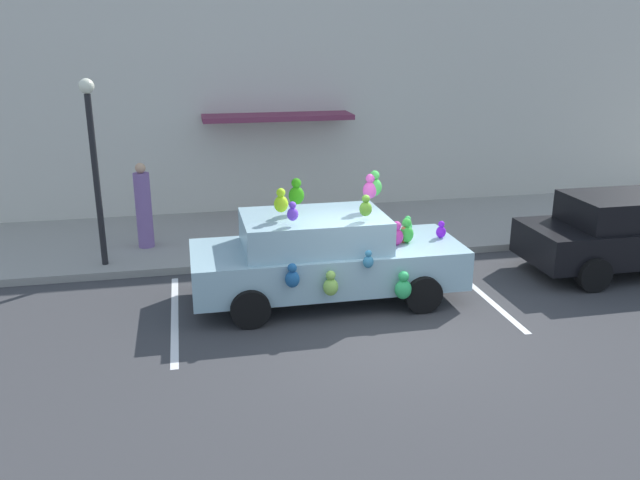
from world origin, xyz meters
name	(u,v)px	position (x,y,z in m)	size (l,w,h in m)	color
ground_plane	(383,325)	(0.00, 0.00, 0.00)	(60.00, 60.00, 0.00)	#38383A
sidewalk	(320,231)	(0.00, 5.00, 0.07)	(24.00, 4.00, 0.15)	gray
storefront_building	(302,87)	(-0.01, 7.14, 3.19)	(24.00, 1.25, 6.40)	beige
parking_stripe_front	(479,291)	(2.12, 1.00, 0.00)	(0.12, 3.60, 0.01)	silver
parking_stripe_rear	(175,317)	(-3.30, 1.00, 0.00)	(0.12, 3.60, 0.01)	silver
plush_covered_car	(325,256)	(-0.70, 1.25, 0.81)	(4.67, 2.12, 2.24)	#93B8C4
parked_sedan_behind	(630,232)	(5.41, 1.42, 0.79)	(4.27, 1.87, 1.54)	black
teddy_bear_on_sidewalk	(350,235)	(0.30, 3.41, 0.46)	(0.35, 0.29, 0.67)	beige
street_lamp_post	(94,153)	(-4.63, 3.50, 2.36)	(0.28, 0.28, 3.56)	black
pedestrian_near_shopfront	(144,208)	(-3.88, 4.46, 0.99)	(0.33, 0.33, 1.80)	#7E5D9B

